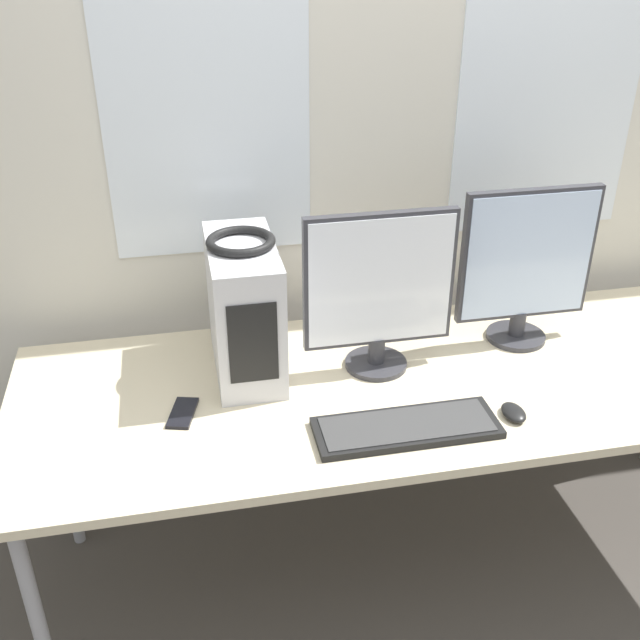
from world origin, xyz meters
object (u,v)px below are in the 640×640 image
(cell_phone, at_px, (183,413))
(mouse, at_px, (514,412))
(keyboard, at_px, (407,427))
(headphones, at_px, (241,241))
(monitor_main, at_px, (379,290))
(pc_tower, at_px, (244,308))
(monitor_right_near, at_px, (526,265))

(cell_phone, bearing_deg, mouse, 3.20)
(keyboard, height_order, mouse, mouse)
(headphones, bearing_deg, cell_phone, -133.72)
(mouse, bearing_deg, cell_phone, 167.86)
(keyboard, distance_m, mouse, 0.30)
(monitor_main, bearing_deg, pc_tower, 168.46)
(pc_tower, height_order, headphones, headphones)
(keyboard, height_order, cell_phone, keyboard)
(headphones, distance_m, monitor_right_near, 0.88)
(headphones, relative_size, keyboard, 0.39)
(pc_tower, bearing_deg, mouse, -30.55)
(pc_tower, distance_m, keyboard, 0.58)
(pc_tower, bearing_deg, keyboard, -47.14)
(headphones, height_order, monitor_main, monitor_main)
(monitor_main, height_order, mouse, monitor_main)
(headphones, relative_size, cell_phone, 1.31)
(monitor_main, relative_size, keyboard, 1.00)
(mouse, height_order, cell_phone, mouse)
(pc_tower, relative_size, headphones, 2.12)
(monitor_right_near, relative_size, keyboard, 1.02)
(headphones, xyz_separation_m, monitor_main, (0.38, -0.08, -0.15))
(keyboard, xyz_separation_m, cell_phone, (-0.58, 0.19, -0.01))
(headphones, distance_m, monitor_main, 0.42)
(headphones, bearing_deg, keyboard, -47.20)
(monitor_right_near, height_order, keyboard, monitor_right_near)
(monitor_right_near, distance_m, keyboard, 0.68)
(pc_tower, relative_size, monitor_main, 0.84)
(monitor_right_near, bearing_deg, headphones, 179.37)
(pc_tower, xyz_separation_m, monitor_right_near, (0.87, -0.01, 0.06))
(mouse, bearing_deg, keyboard, -179.38)
(headphones, bearing_deg, pc_tower, -90.00)
(monitor_main, height_order, cell_phone, monitor_main)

